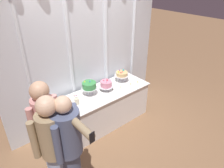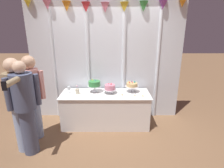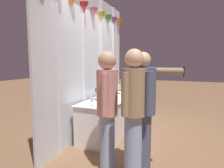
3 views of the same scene
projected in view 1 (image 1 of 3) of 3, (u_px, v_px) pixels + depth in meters
name	position (u px, v px, depth m)	size (l,w,h in m)	color
ground_plane	(107.00, 125.00, 4.22)	(24.00, 24.00, 0.00)	#846042
draped_curtain	(89.00, 44.00, 3.82)	(3.44, 0.18, 2.89)	silver
cake_table	(104.00, 108.00, 4.10)	(1.90, 0.70, 0.74)	white
cake_display_leftmost	(89.00, 86.00, 3.77)	(0.30, 0.30, 0.29)	silver
cake_display_center	(106.00, 84.00, 3.94)	(0.29, 0.29, 0.24)	silver
cake_display_rightmost	(122.00, 74.00, 4.24)	(0.30, 0.30, 0.24)	silver
wine_glass	(65.00, 102.00, 3.45)	(0.06, 0.06, 0.15)	silver
flower_vase	(77.00, 100.00, 3.54)	(0.08, 0.10, 0.19)	beige
tealight_far_left	(120.00, 87.00, 4.05)	(0.04, 0.04, 0.04)	beige
tealight_near_left	(131.00, 84.00, 4.18)	(0.05, 0.05, 0.03)	beige
tealight_near_right	(138.00, 82.00, 4.25)	(0.05, 0.05, 0.03)	beige
guest_man_dark_suit	(47.00, 128.00, 2.77)	(0.44, 0.34, 1.62)	#93ADD6
guest_man_pink_jacket	(69.00, 147.00, 2.52)	(0.47, 0.47, 1.61)	#4C5675
guest_girl_blue_dress	(54.00, 148.00, 2.45)	(0.46, 0.76, 1.64)	#93ADD6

